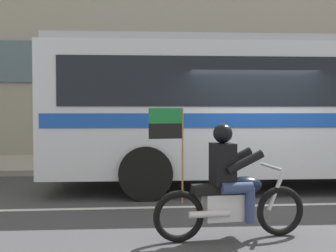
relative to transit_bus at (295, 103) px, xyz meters
name	(u,v)px	position (x,y,z in m)	size (l,w,h in m)	color
ground_plane	(254,199)	(-1.25, -1.19, -1.88)	(60.00, 60.00, 0.00)	#3D3D3F
sidewalk_curb	(208,162)	(-1.25, 3.91, -1.81)	(28.00, 3.80, 0.15)	#A39E93
lane_center_stripe	(264,205)	(-1.25, -1.79, -1.88)	(26.60, 0.14, 0.01)	silver
office_building_facade	(197,24)	(-1.25, 6.19, 2.90)	(28.00, 0.89, 9.55)	gray
transit_bus	(295,103)	(0.00, 0.00, 0.00)	(10.96, 2.79, 3.22)	silver
motorcycle_with_rider	(229,190)	(-2.34, -3.72, -1.22)	(2.19, 0.67, 1.78)	black
fire_hydrant	(244,150)	(-0.32, 3.11, -1.36)	(0.22, 0.30, 0.75)	red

